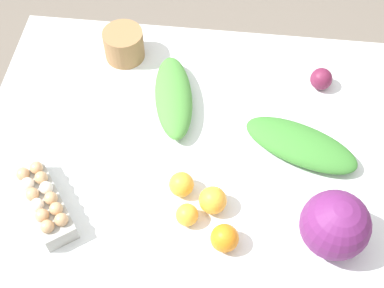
% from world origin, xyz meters
% --- Properties ---
extents(ground_plane, '(8.00, 8.00, 0.00)m').
position_xyz_m(ground_plane, '(0.00, 0.00, 0.00)').
color(ground_plane, '#70665B').
extents(dining_table, '(1.34, 1.05, 0.71)m').
position_xyz_m(dining_table, '(0.00, 0.00, 0.63)').
color(dining_table, silver).
rests_on(dining_table, ground_plane).
extents(cabbage_purple, '(0.19, 0.19, 0.19)m').
position_xyz_m(cabbage_purple, '(0.41, -0.27, 0.80)').
color(cabbage_purple, '#6B2366').
rests_on(cabbage_purple, dining_table).
extents(egg_carton, '(0.23, 0.27, 0.09)m').
position_xyz_m(egg_carton, '(-0.39, -0.26, 0.75)').
color(egg_carton, '#A8A8A3').
rests_on(egg_carton, dining_table).
extents(paper_bag, '(0.14, 0.14, 0.11)m').
position_xyz_m(paper_bag, '(-0.28, 0.36, 0.76)').
color(paper_bag, '#997047').
rests_on(paper_bag, dining_table).
extents(greens_bunch_kale, '(0.18, 0.36, 0.08)m').
position_xyz_m(greens_bunch_kale, '(-0.08, 0.17, 0.75)').
color(greens_bunch_kale, '#4C933D').
rests_on(greens_bunch_kale, dining_table).
extents(greens_bunch_dandelion, '(0.39, 0.27, 0.07)m').
position_xyz_m(greens_bunch_dandelion, '(0.33, 0.03, 0.74)').
color(greens_bunch_dandelion, '#3D8433').
rests_on(greens_bunch_dandelion, dining_table).
extents(beet_root, '(0.07, 0.07, 0.07)m').
position_xyz_m(beet_root, '(0.40, 0.30, 0.74)').
color(beet_root, maroon).
rests_on(beet_root, dining_table).
extents(orange_0, '(0.06, 0.06, 0.06)m').
position_xyz_m(orange_0, '(0.01, -0.25, 0.74)').
color(orange_0, '#F9A833').
rests_on(orange_0, dining_table).
extents(orange_1, '(0.08, 0.08, 0.08)m').
position_xyz_m(orange_1, '(0.12, -0.31, 0.75)').
color(orange_1, orange).
rests_on(orange_1, dining_table).
extents(orange_2, '(0.07, 0.07, 0.07)m').
position_xyz_m(orange_2, '(-0.01, -0.16, 0.74)').
color(orange_2, '#F9A833').
rests_on(orange_2, dining_table).
extents(orange_3, '(0.08, 0.08, 0.08)m').
position_xyz_m(orange_3, '(0.08, -0.20, 0.75)').
color(orange_3, '#F9A833').
rests_on(orange_3, dining_table).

